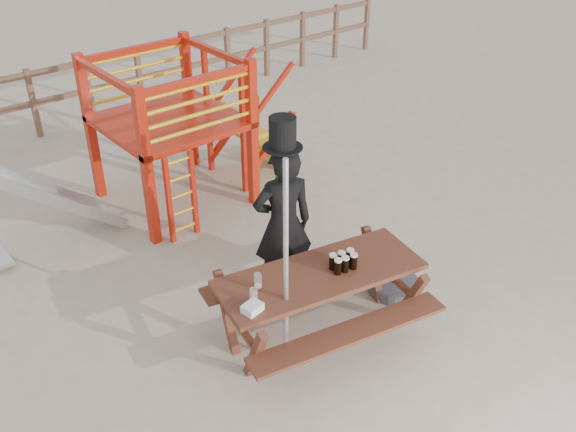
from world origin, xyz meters
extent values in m
plane|color=#BEAC94|center=(0.00, 0.00, 0.00)|extent=(60.00, 60.00, 0.00)
cube|color=brown|center=(0.00, 7.00, 1.10)|extent=(15.00, 0.06, 0.10)
cube|color=brown|center=(0.00, 7.00, 0.60)|extent=(15.00, 0.06, 0.10)
cube|color=brown|center=(-0.50, 7.00, 0.60)|extent=(0.09, 0.09, 1.20)
cube|color=brown|center=(0.50, 7.00, 0.60)|extent=(0.09, 0.09, 1.20)
cube|color=brown|center=(1.50, 7.00, 0.60)|extent=(0.09, 0.09, 1.20)
cube|color=brown|center=(2.50, 7.00, 0.60)|extent=(0.09, 0.09, 1.20)
cube|color=brown|center=(3.50, 7.00, 0.60)|extent=(0.09, 0.09, 1.20)
cube|color=brown|center=(4.50, 7.00, 0.60)|extent=(0.09, 0.09, 1.20)
cube|color=brown|center=(5.50, 7.00, 0.60)|extent=(0.09, 0.09, 1.20)
cube|color=brown|center=(6.50, 7.00, 0.60)|extent=(0.09, 0.09, 1.20)
cube|color=brown|center=(7.50, 7.00, 0.60)|extent=(0.09, 0.09, 1.20)
cube|color=#B01D0B|center=(-0.60, 2.80, 1.05)|extent=(0.12, 0.12, 2.10)
cube|color=#B01D0B|center=(1.00, 2.80, 1.05)|extent=(0.12, 0.12, 2.10)
cube|color=#B01D0B|center=(-0.60, 4.40, 1.05)|extent=(0.12, 0.12, 2.10)
cube|color=#B01D0B|center=(1.00, 4.40, 1.05)|extent=(0.12, 0.12, 2.10)
cube|color=#B01D0B|center=(0.20, 3.60, 1.20)|extent=(1.72, 1.72, 0.08)
cube|color=#B01D0B|center=(0.20, 2.80, 2.00)|extent=(1.60, 0.08, 0.08)
cube|color=#B01D0B|center=(0.20, 4.40, 2.00)|extent=(1.60, 0.08, 0.08)
cube|color=#B01D0B|center=(-0.60, 3.60, 2.00)|extent=(0.08, 1.60, 0.08)
cube|color=#B01D0B|center=(1.00, 3.60, 2.00)|extent=(0.08, 1.60, 0.08)
cylinder|color=gold|center=(0.20, 2.80, 1.38)|extent=(1.50, 0.05, 0.05)
cylinder|color=gold|center=(0.20, 4.40, 1.38)|extent=(1.50, 0.05, 0.05)
cylinder|color=gold|center=(0.20, 2.80, 1.56)|extent=(1.50, 0.05, 0.05)
cylinder|color=gold|center=(0.20, 4.40, 1.56)|extent=(1.50, 0.05, 0.05)
cylinder|color=gold|center=(0.20, 2.80, 1.74)|extent=(1.50, 0.05, 0.05)
cylinder|color=gold|center=(0.20, 4.40, 1.74)|extent=(1.50, 0.05, 0.05)
cylinder|color=gold|center=(0.20, 2.80, 1.92)|extent=(1.50, 0.05, 0.05)
cylinder|color=gold|center=(0.20, 4.40, 1.92)|extent=(1.50, 0.05, 0.05)
cube|color=#B01D0B|center=(-0.43, 2.65, 0.60)|extent=(0.06, 0.06, 1.20)
cube|color=#B01D0B|center=(-0.07, 2.65, 0.60)|extent=(0.06, 0.06, 1.20)
cylinder|color=gold|center=(-0.25, 2.65, 0.15)|extent=(0.36, 0.04, 0.04)
cylinder|color=gold|center=(-0.25, 2.65, 0.39)|extent=(0.36, 0.04, 0.04)
cylinder|color=gold|center=(-0.25, 2.65, 0.63)|extent=(0.36, 0.04, 0.04)
cylinder|color=gold|center=(-0.25, 2.65, 0.87)|extent=(0.36, 0.04, 0.04)
cylinder|color=gold|center=(-0.25, 2.65, 1.11)|extent=(0.36, 0.04, 0.04)
cube|color=gold|center=(1.15, 3.60, 1.08)|extent=(0.30, 0.90, 0.06)
cube|color=gold|center=(1.43, 3.60, 0.78)|extent=(0.30, 0.90, 0.06)
cube|color=gold|center=(1.71, 3.60, 0.48)|extent=(0.30, 0.90, 0.06)
cube|color=gold|center=(1.99, 3.60, 0.18)|extent=(0.30, 0.90, 0.06)
cube|color=#B01D0B|center=(1.55, 3.15, 0.60)|extent=(0.95, 0.08, 0.86)
cube|color=#B01D0B|center=(1.55, 4.05, 0.60)|extent=(0.95, 0.08, 0.86)
cube|color=silver|center=(-1.50, 3.60, 0.62)|extent=(1.53, 0.55, 1.21)
cube|color=silver|center=(-1.50, 3.33, 0.66)|extent=(1.58, 0.04, 1.28)
cube|color=silver|center=(-1.50, 3.87, 0.66)|extent=(1.58, 0.04, 1.28)
cube|color=brown|center=(-0.16, 0.13, 0.79)|extent=(2.21, 1.20, 0.05)
cube|color=brown|center=(-0.28, -0.44, 0.47)|extent=(2.11, 0.72, 0.04)
cube|color=brown|center=(-0.04, 0.69, 0.47)|extent=(2.11, 0.72, 0.04)
cube|color=brown|center=(-1.03, 0.31, 0.38)|extent=(0.34, 1.25, 0.75)
cube|color=brown|center=(0.71, -0.06, 0.38)|extent=(0.34, 1.25, 0.75)
imported|color=black|center=(0.01, 0.93, 0.92)|extent=(0.78, 0.65, 1.84)
cube|color=#0D9426|center=(0.06, 1.06, 1.14)|extent=(0.08, 0.04, 0.43)
cylinder|color=black|center=(0.01, 0.93, 1.84)|extent=(0.42, 0.42, 0.01)
cylinder|color=black|center=(0.01, 0.93, 2.01)|extent=(0.28, 0.28, 0.32)
cube|color=white|center=(0.06, 1.06, 2.12)|extent=(0.14, 0.06, 0.04)
cylinder|color=#B2B2B7|center=(-0.69, 0.02, 1.14)|extent=(0.05, 0.05, 2.28)
cylinder|color=#3C3C42|center=(1.00, 0.13, 0.07)|extent=(0.59, 0.59, 0.14)
cylinder|color=#3C3C42|center=(1.00, 0.13, 0.19)|extent=(0.07, 0.07, 0.11)
cube|color=white|center=(-1.05, 0.08, 0.85)|extent=(0.20, 0.17, 0.08)
cylinder|color=black|center=(-0.04, 0.01, 0.89)|extent=(0.08, 0.08, 0.15)
cylinder|color=beige|center=(-0.04, 0.01, 0.97)|extent=(0.08, 0.08, 0.02)
cylinder|color=black|center=(0.04, -0.01, 0.89)|extent=(0.08, 0.08, 0.15)
cylinder|color=beige|center=(0.04, -0.01, 0.97)|extent=(0.08, 0.08, 0.02)
cylinder|color=black|center=(0.14, -0.03, 0.89)|extent=(0.08, 0.08, 0.15)
cylinder|color=beige|center=(0.14, -0.03, 0.97)|extent=(0.08, 0.08, 0.02)
cylinder|color=black|center=(-0.03, 0.10, 0.89)|extent=(0.08, 0.08, 0.15)
cylinder|color=beige|center=(-0.03, 0.10, 0.97)|extent=(0.08, 0.08, 0.02)
cylinder|color=black|center=(0.07, 0.08, 0.89)|extent=(0.08, 0.08, 0.15)
cylinder|color=beige|center=(0.07, 0.08, 0.97)|extent=(0.08, 0.08, 0.02)
cylinder|color=black|center=(0.17, 0.05, 0.89)|extent=(0.08, 0.08, 0.15)
cylinder|color=beige|center=(0.17, 0.05, 0.97)|extent=(0.08, 0.08, 0.02)
cylinder|color=silver|center=(-0.95, 0.18, 0.89)|extent=(0.08, 0.08, 0.15)
cylinder|color=beige|center=(-0.95, 0.18, 0.82)|extent=(0.07, 0.07, 0.02)
cylinder|color=silver|center=(-0.78, 0.34, 0.89)|extent=(0.08, 0.08, 0.15)
cylinder|color=beige|center=(-0.78, 0.34, 0.82)|extent=(0.07, 0.07, 0.02)
camera|label=1|loc=(-3.69, -3.65, 4.61)|focal=40.00mm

